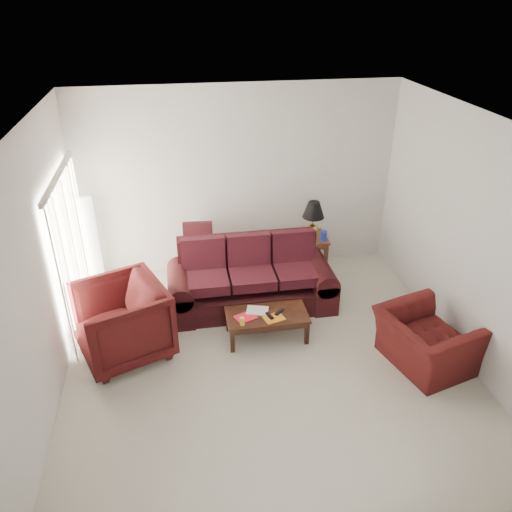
# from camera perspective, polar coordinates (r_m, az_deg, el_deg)

# --- Properties ---
(floor) EXTENTS (5.00, 5.00, 0.00)m
(floor) POSITION_cam_1_polar(r_m,az_deg,el_deg) (6.54, 1.27, -11.67)
(floor) COLOR beige
(floor) RESTS_ON ground
(blinds) EXTENTS (0.10, 2.00, 2.16)m
(blinds) POSITION_cam_1_polar(r_m,az_deg,el_deg) (7.10, -20.28, 0.37)
(blinds) COLOR silver
(blinds) RESTS_ON ground
(sofa) EXTENTS (2.47, 1.19, 0.99)m
(sofa) POSITION_cam_1_polar(r_m,az_deg,el_deg) (7.25, -0.58, -2.39)
(sofa) COLOR black
(sofa) RESTS_ON ground
(throw_pillow) EXTENTS (0.47, 0.26, 0.48)m
(throw_pillow) POSITION_cam_1_polar(r_m,az_deg,el_deg) (7.84, -6.64, 2.23)
(throw_pillow) COLOR black
(throw_pillow) RESTS_ON sofa
(end_table) EXTENTS (0.59, 0.59, 0.60)m
(end_table) POSITION_cam_1_polar(r_m,az_deg,el_deg) (8.33, 6.02, 0.34)
(end_table) COLOR #462A18
(end_table) RESTS_ON ground
(table_lamp) EXTENTS (0.40, 0.40, 0.59)m
(table_lamp) POSITION_cam_1_polar(r_m,az_deg,el_deg) (8.12, 6.54, 4.24)
(table_lamp) COLOR gold
(table_lamp) RESTS_ON end_table
(clock) EXTENTS (0.15, 0.10, 0.14)m
(clock) POSITION_cam_1_polar(r_m,az_deg,el_deg) (7.96, 5.25, 1.98)
(clock) COLOR silver
(clock) RESTS_ON end_table
(blue_canister) EXTENTS (0.11, 0.11, 0.16)m
(blue_canister) POSITION_cam_1_polar(r_m,az_deg,el_deg) (8.07, 7.73, 2.30)
(blue_canister) COLOR navy
(blue_canister) RESTS_ON end_table
(picture_frame) EXTENTS (0.21, 0.21, 0.05)m
(picture_frame) POSITION_cam_1_polar(r_m,az_deg,el_deg) (8.25, 5.00, 3.08)
(picture_frame) COLOR #BBBBC0
(picture_frame) RESTS_ON end_table
(floor_lamp) EXTENTS (0.32, 0.32, 1.52)m
(floor_lamp) POSITION_cam_1_polar(r_m,az_deg,el_deg) (7.98, -18.21, 1.34)
(floor_lamp) COLOR silver
(floor_lamp) RESTS_ON ground
(armchair_left) EXTENTS (1.41, 1.39, 0.99)m
(armchair_left) POSITION_cam_1_polar(r_m,az_deg,el_deg) (6.56, -15.17, -7.24)
(armchair_left) COLOR #3B0D0D
(armchair_left) RESTS_ON ground
(armchair_right) EXTENTS (1.19, 1.29, 0.70)m
(armchair_right) POSITION_cam_1_polar(r_m,az_deg,el_deg) (6.60, 18.74, -9.18)
(armchair_right) COLOR #410F0F
(armchair_right) RESTS_ON ground
(coffee_table) EXTENTS (1.09, 0.56, 0.38)m
(coffee_table) POSITION_cam_1_polar(r_m,az_deg,el_deg) (6.78, 1.24, -7.94)
(coffee_table) COLOR black
(coffee_table) RESTS_ON ground
(magazine_red) EXTENTS (0.32, 0.29, 0.02)m
(magazine_red) POSITION_cam_1_polar(r_m,az_deg,el_deg) (6.60, -1.18, -7.02)
(magazine_red) COLOR red
(magazine_red) RESTS_ON coffee_table
(magazine_white) EXTENTS (0.33, 0.28, 0.02)m
(magazine_white) POSITION_cam_1_polar(r_m,az_deg,el_deg) (6.72, 0.15, -6.26)
(magazine_white) COLOR silver
(magazine_white) RESTS_ON coffee_table
(magazine_orange) EXTENTS (0.30, 0.26, 0.01)m
(magazine_orange) POSITION_cam_1_polar(r_m,az_deg,el_deg) (6.58, 2.05, -7.12)
(magazine_orange) COLOR #C46C17
(magazine_orange) RESTS_ON coffee_table
(remote_a) EXTENTS (0.09, 0.17, 0.02)m
(remote_a) POSITION_cam_1_polar(r_m,az_deg,el_deg) (6.59, 1.55, -6.83)
(remote_a) COLOR black
(remote_a) RESTS_ON coffee_table
(remote_b) EXTENTS (0.15, 0.16, 0.02)m
(remote_b) POSITION_cam_1_polar(r_m,az_deg,el_deg) (6.67, 2.67, -6.37)
(remote_b) COLOR black
(remote_b) RESTS_ON coffee_table
(yellow_glass) EXTENTS (0.06, 0.06, 0.11)m
(yellow_glass) POSITION_cam_1_polar(r_m,az_deg,el_deg) (6.45, -1.58, -7.48)
(yellow_glass) COLOR yellow
(yellow_glass) RESTS_ON coffee_table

